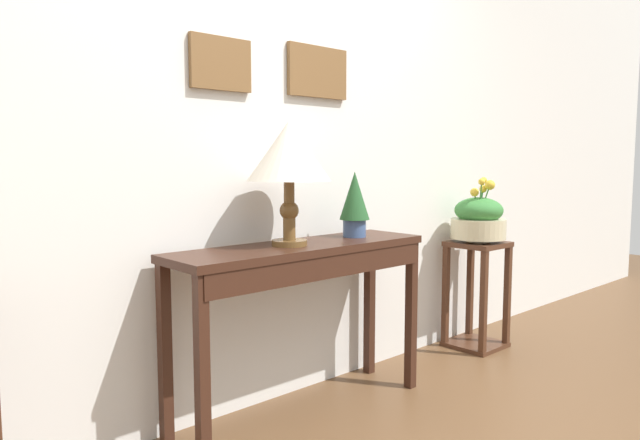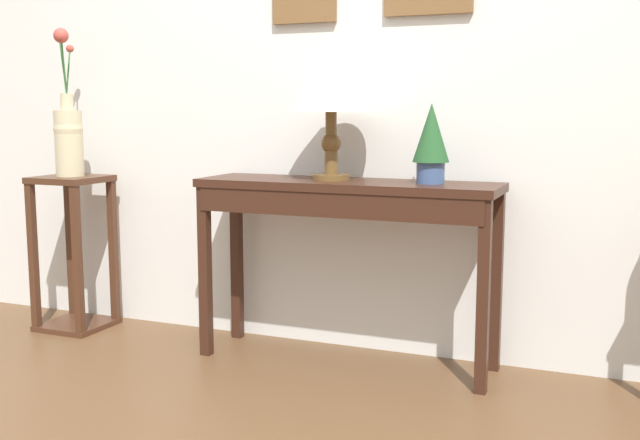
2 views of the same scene
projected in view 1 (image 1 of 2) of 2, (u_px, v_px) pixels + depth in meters
name	position (u px, v px, depth m)	size (l,w,h in m)	color
back_wall_with_art	(267.00, 110.00, 2.76)	(9.00, 0.13, 2.80)	silver
console_table	(305.00, 271.00, 2.61)	(1.28, 0.35, 0.79)	#381E14
table_lamp	(289.00, 155.00, 2.53)	(0.37, 0.37, 0.54)	brown
potted_plant_on_console	(355.00, 201.00, 2.85)	(0.15, 0.15, 0.32)	#3D5684
pedestal_stand_right	(476.00, 295.00, 3.63)	(0.31, 0.31, 0.67)	#472819
planter_bowl_wide_right	(479.00, 219.00, 3.58)	(0.33, 0.33, 0.40)	beige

